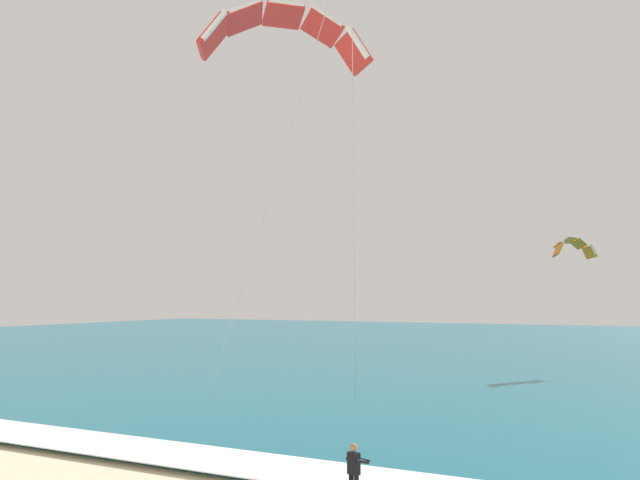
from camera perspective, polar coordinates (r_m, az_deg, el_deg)
sea at (r=77.50m, az=20.02°, el=-9.29°), size 200.00×120.00×0.20m
surf_foam at (r=20.31m, az=1.94°, el=-21.16°), size 200.00×2.91×0.04m
kitesurfer at (r=18.20m, az=3.21°, el=-20.67°), size 0.64×0.64×1.69m
kite_primary at (r=29.61m, az=-3.32°, el=18.98°), size 9.40×9.84×17.97m
kite_distant at (r=52.26m, az=22.41°, el=-0.45°), size 3.18×4.35×1.80m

